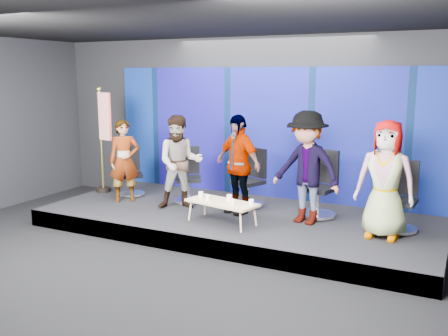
{
  "coord_description": "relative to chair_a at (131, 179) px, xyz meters",
  "views": [
    {
      "loc": [
        3.65,
        -5.36,
        2.76
      ],
      "look_at": [
        -0.22,
        2.4,
        1.12
      ],
      "focal_mm": 40.0,
      "sensor_mm": 36.0,
      "label": 1
    }
  ],
  "objects": [
    {
      "name": "mug_c",
      "position": [
        2.68,
        -0.87,
        0.1
      ],
      "size": [
        0.09,
        0.09,
        0.11
      ],
      "primitive_type": "cylinder",
      "color": "white",
      "rests_on": "coffee_table"
    },
    {
      "name": "chair_d",
      "position": [
        3.92,
        0.2,
        0.06
      ],
      "size": [
        0.78,
        0.78,
        1.16
      ],
      "rotation": [
        0.0,
        0.0,
        -0.22
      ],
      "color": "silver",
      "rests_on": "riser"
    },
    {
      "name": "panelist_e",
      "position": [
        5.11,
        -0.49,
        0.58
      ],
      "size": [
        0.92,
        0.63,
        1.8
      ],
      "primitive_type": "imported",
      "rotation": [
        0.0,
        0.0,
        -0.06
      ],
      "color": "black",
      "rests_on": "riser"
    },
    {
      "name": "panelist_d",
      "position": [
        3.82,
        -0.3,
        0.62
      ],
      "size": [
        1.34,
        0.95,
        1.88
      ],
      "primitive_type": "imported",
      "rotation": [
        0.0,
        0.0,
        -0.22
      ],
      "color": "black",
      "rests_on": "riser"
    },
    {
      "name": "chair_a",
      "position": [
        0.0,
        0.0,
        0.0
      ],
      "size": [
        0.78,
        0.78,
        0.99
      ],
      "rotation": [
        0.0,
        0.0,
        0.72
      ],
      "color": "silver",
      "rests_on": "riser"
    },
    {
      "name": "mug_d",
      "position": [
        2.82,
        -1.04,
        0.09
      ],
      "size": [
        0.07,
        0.07,
        0.08
      ],
      "primitive_type": "cylinder",
      "color": "white",
      "rests_on": "coffee_table"
    },
    {
      "name": "chair_b",
      "position": [
        1.34,
        0.05,
        0.03
      ],
      "size": [
        0.83,
        0.83,
        1.07
      ],
      "rotation": [
        0.0,
        0.0,
        0.53
      ],
      "color": "silver",
      "rests_on": "riser"
    },
    {
      "name": "flag_stand",
      "position": [
        -0.6,
        -0.08,
        0.85
      ],
      "size": [
        0.5,
        0.29,
        2.21
      ],
      "rotation": [
        0.0,
        0.0,
        -0.25
      ],
      "color": "black",
      "rests_on": "riser"
    },
    {
      "name": "coffee_table",
      "position": [
        2.58,
        -0.95,
        0.02
      ],
      "size": [
        1.29,
        0.74,
        0.37
      ],
      "rotation": [
        0.0,
        0.0,
        -0.2
      ],
      "color": "tan",
      "rests_on": "riser"
    },
    {
      "name": "chair_e",
      "position": [
        5.28,
        -0.02,
        0.04
      ],
      "size": [
        0.66,
        0.66,
        1.11
      ],
      "rotation": [
        0.0,
        0.0,
        -0.06
      ],
      "color": "silver",
      "rests_on": "riser"
    },
    {
      "name": "panelist_a",
      "position": [
        0.2,
        -0.46,
        0.47
      ],
      "size": [
        0.69,
        0.67,
        1.6
      ],
      "primitive_type": "imported",
      "rotation": [
        0.0,
        0.0,
        0.72
      ],
      "color": "black",
      "rests_on": "riser"
    },
    {
      "name": "panelist_c",
      "position": [
        2.53,
        -0.23,
        0.56
      ],
      "size": [
        1.12,
        0.79,
        1.77
      ],
      "primitive_type": "imported",
      "rotation": [
        0.0,
        0.0,
        -0.38
      ],
      "color": "black",
      "rests_on": "riser"
    },
    {
      "name": "ground",
      "position": [
        2.55,
        -2.78,
        -0.62
      ],
      "size": [
        10.0,
        10.0,
        0.0
      ],
      "primitive_type": "plane",
      "color": "black",
      "rests_on": "ground"
    },
    {
      "name": "panelist_b",
      "position": [
        1.46,
        -0.44,
        0.54
      ],
      "size": [
        1.06,
        0.99,
        1.73
      ],
      "primitive_type": "imported",
      "rotation": [
        0.0,
        0.0,
        0.53
      ],
      "color": "black",
      "rests_on": "riser"
    },
    {
      "name": "mug_b",
      "position": [
        2.32,
        -0.97,
        0.09
      ],
      "size": [
        0.07,
        0.07,
        0.09
      ],
      "primitive_type": "cylinder",
      "color": "white",
      "rests_on": "coffee_table"
    },
    {
      "name": "riser",
      "position": [
        2.55,
        -0.28,
        -0.47
      ],
      "size": [
        7.0,
        3.0,
        0.3
      ],
      "primitive_type": "cube",
      "color": "black",
      "rests_on": "ground"
    },
    {
      "name": "backdrop",
      "position": [
        2.55,
        1.17,
        0.98
      ],
      "size": [
        7.0,
        0.08,
        2.6
      ],
      "primitive_type": "cube",
      "color": "navy",
      "rests_on": "riser"
    },
    {
      "name": "chair_c",
      "position": [
        2.55,
        0.28,
        0.04
      ],
      "size": [
        0.8,
        0.8,
        1.09
      ],
      "rotation": [
        0.0,
        0.0,
        -0.38
      ],
      "color": "silver",
      "rests_on": "riser"
    },
    {
      "name": "room_walls",
      "position": [
        2.55,
        -2.78,
        1.81
      ],
      "size": [
        10.02,
        8.02,
        3.51
      ],
      "color": "black",
      "rests_on": "ground"
    },
    {
      "name": "mug_e",
      "position": [
        3.11,
        -0.95,
        0.1
      ],
      "size": [
        0.08,
        0.08,
        0.1
      ],
      "primitive_type": "cylinder",
      "color": "white",
      "rests_on": "coffee_table"
    },
    {
      "name": "mug_a",
      "position": [
        2.12,
        -0.86,
        0.1
      ],
      "size": [
        0.08,
        0.08,
        0.1
      ],
      "primitive_type": "cylinder",
      "color": "white",
      "rests_on": "coffee_table"
    }
  ]
}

